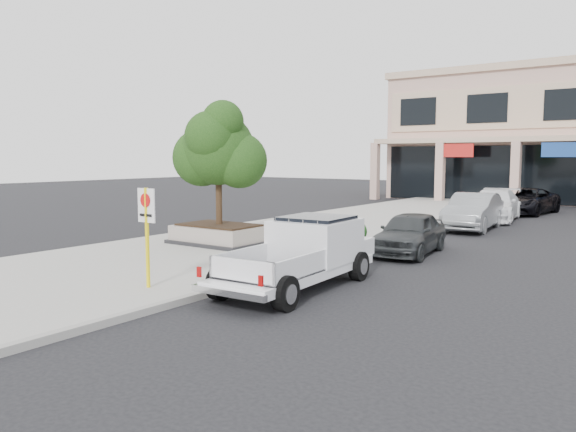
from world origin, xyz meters
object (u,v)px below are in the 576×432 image
(planter, at_px, (219,234))
(curb_car_a, at_px, (409,233))
(curb_car_b, at_px, (473,212))
(no_parking_sign, at_px, (147,224))
(planter_tree, at_px, (224,149))
(curb_car_c, at_px, (494,205))
(curb_car_d, at_px, (526,201))
(pickup_truck, at_px, (296,254))

(planter, distance_m, curb_car_a, 6.48)
(curb_car_a, bearing_deg, curb_car_b, 85.76)
(planter, relative_size, no_parking_sign, 1.39)
(planter_tree, relative_size, curb_car_c, 0.75)
(curb_car_c, bearing_deg, no_parking_sign, -103.01)
(planter, relative_size, curb_car_d, 0.62)
(planter_tree, distance_m, curb_car_c, 15.29)
(pickup_truck, distance_m, curb_car_b, 13.56)
(planter_tree, xyz_separation_m, curb_car_c, (5.20, 14.14, -2.64))
(planter, xyz_separation_m, pickup_truck, (5.71, -3.52, 0.36))
(pickup_truck, height_order, curb_car_d, pickup_truck)
(planter, xyz_separation_m, curb_car_d, (5.85, 18.58, 0.25))
(curb_car_a, xyz_separation_m, curb_car_c, (-0.57, 11.63, 0.08))
(planter_tree, distance_m, curb_car_a, 6.86)
(curb_car_b, bearing_deg, curb_car_c, 89.41)
(curb_car_c, bearing_deg, curb_car_a, -94.18)
(planter, bearing_deg, curb_car_a, 24.28)
(curb_car_b, height_order, curb_car_c, curb_car_b)
(curb_car_c, height_order, curb_car_d, curb_car_c)
(planter, xyz_separation_m, curb_car_a, (5.91, 2.66, 0.21))
(planter, height_order, curb_car_a, curb_car_a)
(pickup_truck, relative_size, curb_car_a, 1.32)
(curb_car_b, bearing_deg, no_parking_sign, -103.18)
(planter_tree, height_order, pickup_truck, planter_tree)
(curb_car_b, xyz_separation_m, curb_car_c, (-0.29, 4.24, -0.02))
(curb_car_c, bearing_deg, planter, -117.46)
(no_parking_sign, distance_m, curb_car_b, 16.13)
(no_parking_sign, relative_size, curb_car_a, 0.57)
(curb_car_c, bearing_deg, planter_tree, -117.19)
(planter, bearing_deg, curb_car_c, 69.53)
(pickup_truck, distance_m, curb_car_a, 6.18)
(curb_car_c, xyz_separation_m, curb_car_d, (0.51, 4.29, -0.05))
(curb_car_a, bearing_deg, planter_tree, -162.90)
(planter_tree, distance_m, no_parking_sign, 7.00)
(planter_tree, bearing_deg, no_parking_sign, -63.02)
(planter_tree, bearing_deg, curb_car_c, 69.80)
(curb_car_d, bearing_deg, planter, -101.08)
(planter_tree, height_order, curb_car_a, planter_tree)
(pickup_truck, bearing_deg, curb_car_d, 86.60)
(no_parking_sign, bearing_deg, pickup_truck, 43.41)
(pickup_truck, xyz_separation_m, curb_car_c, (-0.37, 17.81, -0.06))
(no_parking_sign, distance_m, curb_car_a, 9.01)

